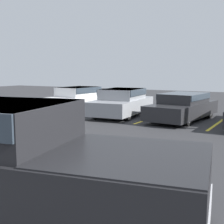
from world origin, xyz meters
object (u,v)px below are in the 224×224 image
pickup_truck (16,163)px  parked_sedan_c (183,106)px  parked_sedan_a (78,98)px  parked_sedan_b (122,101)px

pickup_truck → parked_sedan_c: bearing=83.1°
parked_sedan_a → parked_sedan_c: parked_sedan_a is taller
pickup_truck → parked_sedan_a: pickup_truck is taller
pickup_truck → parked_sedan_c: (-0.74, 10.36, -0.23)m
pickup_truck → parked_sedan_a: bearing=111.3°
parked_sedan_a → parked_sedan_b: parked_sedan_b is taller
parked_sedan_a → pickup_truck: bearing=35.7°
parked_sedan_a → parked_sedan_b: (3.00, -0.45, 0.01)m
pickup_truck → parked_sedan_b: 10.87m
parked_sedan_b → pickup_truck: bearing=14.4°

